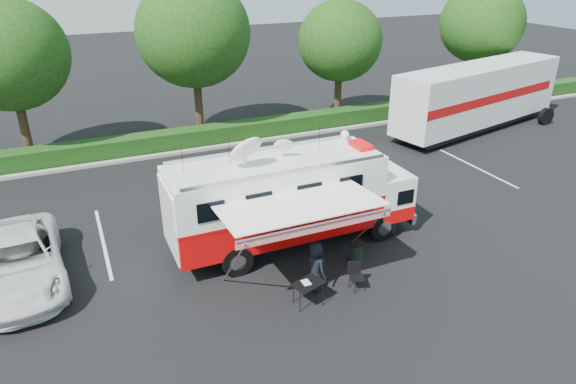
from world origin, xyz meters
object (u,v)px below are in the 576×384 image
at_px(command_truck, 292,199).
at_px(semi_trailer, 478,96).
at_px(white_suv, 24,282).
at_px(folding_table, 308,284).
at_px(trash_bin, 356,252).

xyz_separation_m(command_truck, semi_trailer, (15.83, 7.97, 0.17)).
relative_size(white_suv, folding_table, 5.39).
xyz_separation_m(command_truck, folding_table, (-1.03, -3.51, -1.12)).
height_order(folding_table, trash_bin, folding_table).
bearing_deg(folding_table, white_suv, 149.04).
distance_m(white_suv, trash_bin, 11.16).
relative_size(folding_table, semi_trailer, 0.08).
distance_m(command_truck, white_suv, 9.38).
height_order(trash_bin, semi_trailer, semi_trailer).
relative_size(white_suv, trash_bin, 7.76).
relative_size(white_suv, semi_trailer, 0.46).
height_order(command_truck, white_suv, command_truck).
xyz_separation_m(white_suv, semi_trailer, (24.92, 6.64, 2.04)).
xyz_separation_m(white_suv, trash_bin, (10.65, -3.34, 0.38)).
height_order(command_truck, folding_table, command_truck).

